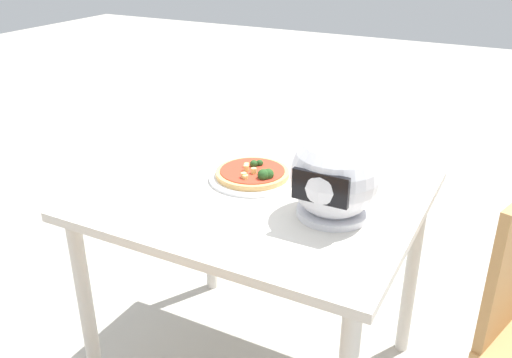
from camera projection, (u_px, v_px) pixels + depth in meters
dining_table at (260, 217)px, 1.82m from camera, size 1.02×0.89×0.77m
pizza_plate at (252, 177)px, 1.86m from camera, size 0.30×0.30×0.01m
pizza at (253, 173)px, 1.85m from camera, size 0.25×0.25×0.05m
motorcycle_helmet at (335, 177)px, 1.58m from camera, size 0.26×0.26×0.26m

